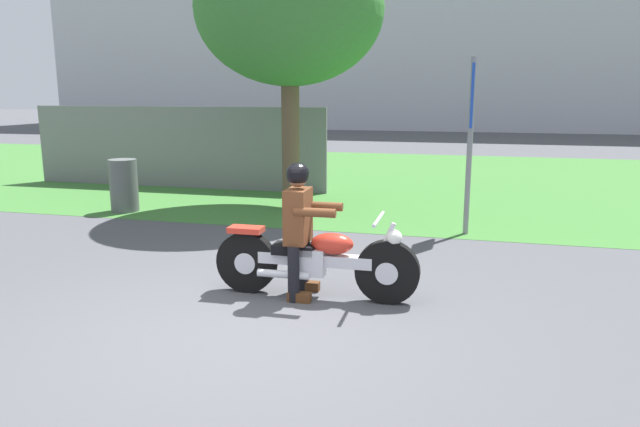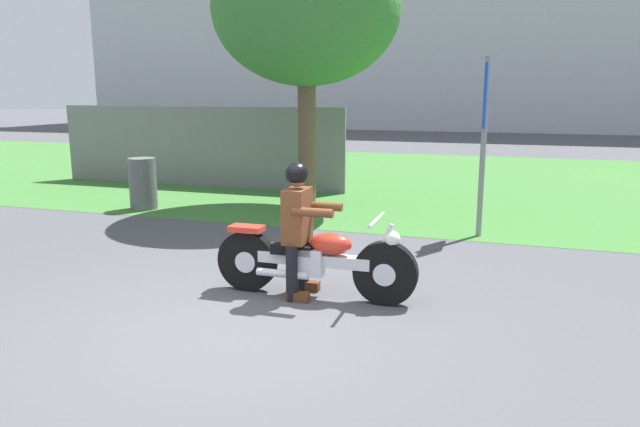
# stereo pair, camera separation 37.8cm
# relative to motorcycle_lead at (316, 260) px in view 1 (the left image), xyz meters

# --- Properties ---
(ground) EXTENTS (120.00, 120.00, 0.00)m
(ground) POSITION_rel_motorcycle_lead_xyz_m (-0.42, -1.05, -0.40)
(ground) COLOR #4C4C51
(grass_verge) EXTENTS (60.00, 12.00, 0.01)m
(grass_verge) POSITION_rel_motorcycle_lead_xyz_m (-0.42, 8.91, -0.39)
(grass_verge) COLOR #3D7533
(grass_verge) RESTS_ON ground
(stadium_facade) EXTENTS (50.41, 8.00, 12.70)m
(stadium_facade) POSITION_rel_motorcycle_lead_xyz_m (0.58, 31.52, 5.96)
(stadium_facade) COLOR silver
(stadium_facade) RESTS_ON ground
(motorcycle_lead) EXTENTS (2.15, 0.66, 0.88)m
(motorcycle_lead) POSITION_rel_motorcycle_lead_xyz_m (0.00, 0.00, 0.00)
(motorcycle_lead) COLOR black
(motorcycle_lead) RESTS_ON ground
(rider_lead) EXTENTS (0.55, 0.48, 1.41)m
(rider_lead) POSITION_rel_motorcycle_lead_xyz_m (-0.17, -0.00, 0.42)
(rider_lead) COLOR black
(rider_lead) RESTS_ON ground
(tree_roadside) EXTENTS (3.29, 3.29, 4.83)m
(tree_roadside) POSITION_rel_motorcycle_lead_xyz_m (-1.69, 4.55, 3.10)
(tree_roadside) COLOR brown
(tree_roadside) RESTS_ON ground
(trash_can) EXTENTS (0.49, 0.49, 0.94)m
(trash_can) POSITION_rel_motorcycle_lead_xyz_m (-4.49, 3.51, 0.07)
(trash_can) COLOR #595E5B
(trash_can) RESTS_ON ground
(sign_banner) EXTENTS (0.08, 0.60, 2.60)m
(sign_banner) POSITION_rel_motorcycle_lead_xyz_m (1.46, 3.29, 1.33)
(sign_banner) COLOR gray
(sign_banner) RESTS_ON ground
(fence_segment) EXTENTS (7.00, 0.06, 1.80)m
(fence_segment) POSITION_rel_motorcycle_lead_xyz_m (-4.94, 6.26, 0.50)
(fence_segment) COLOR slate
(fence_segment) RESTS_ON ground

